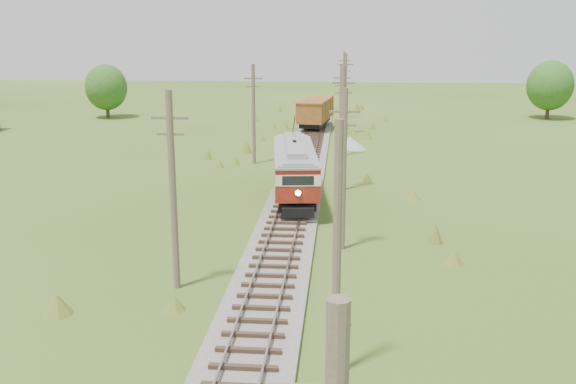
{
  "coord_description": "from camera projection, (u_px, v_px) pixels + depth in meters",
  "views": [
    {
      "loc": [
        3.2,
        -14.85,
        11.51
      ],
      "look_at": [
        0.0,
        22.4,
        1.97
      ],
      "focal_mm": 40.0,
      "sensor_mm": 36.0,
      "label": 1
    }
  ],
  "objects": [
    {
      "name": "tree_mid_a",
      "position": [
        106.0,
        87.0,
        84.42
      ],
      "size": [
        5.46,
        5.46,
        7.03
      ],
      "color": "#38281C",
      "rests_on": "ground"
    },
    {
      "name": "utility_pole_r_5",
      "position": [
        345.0,
        93.0,
        71.06
      ],
      "size": [
        1.6,
        0.3,
        8.9
      ],
      "color": "brown",
      "rests_on": "ground"
    },
    {
      "name": "utility_pole_l_a",
      "position": [
        173.0,
        190.0,
        28.23
      ],
      "size": [
        1.6,
        0.3,
        9.0
      ],
      "color": "brown",
      "rests_on": "ground"
    },
    {
      "name": "utility_pole_r_3",
      "position": [
        343.0,
        128.0,
        45.96
      ],
      "size": [
        1.6,
        0.3,
        9.0
      ],
      "color": "brown",
      "rests_on": "ground"
    },
    {
      "name": "utility_pole_r_2",
      "position": [
        344.0,
        169.0,
        33.45
      ],
      "size": [
        1.6,
        0.3,
        8.6
      ],
      "color": "brown",
      "rests_on": "ground"
    },
    {
      "name": "gondola",
      "position": [
        316.0,
        111.0,
        74.77
      ],
      "size": [
        4.12,
        9.43,
        3.03
      ],
      "rotation": [
        0.0,
        0.0,
        -0.13
      ],
      "color": "black",
      "rests_on": "ground"
    },
    {
      "name": "utility_pole_r_4",
      "position": [
        341.0,
        110.0,
        58.6
      ],
      "size": [
        1.6,
        0.3,
        8.4
      ],
      "color": "brown",
      "rests_on": "ground"
    },
    {
      "name": "railbed_main",
      "position": [
        301.0,
        178.0,
        50.22
      ],
      "size": [
        3.6,
        96.0,
        0.57
      ],
      "color": "#605B54",
      "rests_on": "ground"
    },
    {
      "name": "utility_pole_l_b",
      "position": [
        254.0,
        113.0,
        55.34
      ],
      "size": [
        1.6,
        0.3,
        8.6
      ],
      "color": "brown",
      "rests_on": "ground"
    },
    {
      "name": "utility_pole_r_6",
      "position": [
        344.0,
        84.0,
        83.65
      ],
      "size": [
        1.6,
        0.3,
        8.7
      ],
      "color": "brown",
      "rests_on": "ground"
    },
    {
      "name": "tree_mid_b",
      "position": [
        550.0,
        86.0,
        83.39
      ],
      "size": [
        5.88,
        5.88,
        7.57
      ],
      "color": "#38281C",
      "rests_on": "ground"
    },
    {
      "name": "streetcar",
      "position": [
        295.0,
        165.0,
        43.42
      ],
      "size": [
        4.03,
        11.95,
        5.41
      ],
      "rotation": [
        0.0,
        0.0,
        0.11
      ],
      "color": "black",
      "rests_on": "ground"
    },
    {
      "name": "utility_pole_r_1",
      "position": [
        337.0,
        253.0,
        20.92
      ],
      "size": [
        0.3,
        0.3,
        8.8
      ],
      "color": "brown",
      "rests_on": "ground"
    },
    {
      "name": "gravel_pile",
      "position": [
        351.0,
        143.0,
        63.55
      ],
      "size": [
        3.11,
        3.3,
        1.13
      ],
      "color": "gray",
      "rests_on": "ground"
    }
  ]
}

